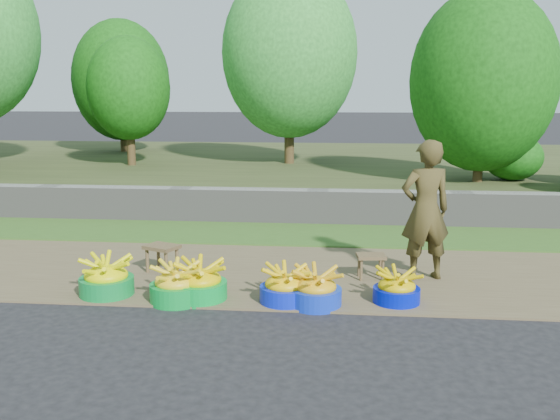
# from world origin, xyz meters

# --- Properties ---
(ground_plane) EXTENTS (120.00, 120.00, 0.00)m
(ground_plane) POSITION_xyz_m (0.00, 0.00, 0.00)
(ground_plane) COLOR black
(ground_plane) RESTS_ON ground
(dirt_shoulder) EXTENTS (80.00, 2.50, 0.02)m
(dirt_shoulder) POSITION_xyz_m (0.00, 1.25, 0.01)
(dirt_shoulder) COLOR brown
(dirt_shoulder) RESTS_ON ground
(grass_verge) EXTENTS (80.00, 1.50, 0.04)m
(grass_verge) POSITION_xyz_m (0.00, 3.25, 0.02)
(grass_verge) COLOR #355E1F
(grass_verge) RESTS_ON ground
(retaining_wall) EXTENTS (80.00, 0.35, 0.55)m
(retaining_wall) POSITION_xyz_m (0.00, 4.10, 0.28)
(retaining_wall) COLOR slate
(retaining_wall) RESTS_ON ground
(earth_bank) EXTENTS (80.00, 10.00, 0.50)m
(earth_bank) POSITION_xyz_m (0.00, 9.00, 0.25)
(earth_bank) COLOR #37411E
(earth_bank) RESTS_ON ground
(vegetation) EXTENTS (37.75, 8.70, 4.81)m
(vegetation) POSITION_xyz_m (-2.48, 7.57, 2.77)
(vegetation) COLOR #3E3018
(vegetation) RESTS_ON earth_bank
(basin_a) EXTENTS (0.56, 0.56, 0.42)m
(basin_a) POSITION_xyz_m (-2.02, 0.30, 0.19)
(basin_a) COLOR #087C30
(basin_a) RESTS_ON ground
(basin_b) EXTENTS (0.53, 0.53, 0.40)m
(basin_b) POSITION_xyz_m (-1.26, 0.19, 0.18)
(basin_b) COLOR #048B2D
(basin_b) RESTS_ON ground
(basin_c) EXTENTS (0.55, 0.55, 0.41)m
(basin_c) POSITION_xyz_m (-1.04, 0.27, 0.18)
(basin_c) COLOR #009530
(basin_c) RESTS_ON ground
(basin_d) EXTENTS (0.51, 0.51, 0.38)m
(basin_d) POSITION_xyz_m (-0.17, 0.25, 0.17)
(basin_d) COLOR #091ECF
(basin_d) RESTS_ON ground
(basin_e) EXTENTS (0.51, 0.51, 0.38)m
(basin_e) POSITION_xyz_m (0.13, 0.21, 0.17)
(basin_e) COLOR #0E2EC0
(basin_e) RESTS_ON ground
(basin_f) EXTENTS (0.46, 0.46, 0.35)m
(basin_f) POSITION_xyz_m (0.93, 0.36, 0.16)
(basin_f) COLOR #0010BD
(basin_f) RESTS_ON ground
(stool_left) EXTENTS (0.45, 0.40, 0.32)m
(stool_left) POSITION_xyz_m (-1.68, 1.14, 0.28)
(stool_left) COLOR brown
(stool_left) RESTS_ON dirt_shoulder
(stool_right) EXTENTS (0.34, 0.27, 0.28)m
(stool_right) POSITION_xyz_m (0.71, 1.13, 0.24)
(stool_right) COLOR brown
(stool_right) RESTS_ON dirt_shoulder
(vendor_woman) EXTENTS (0.64, 0.51, 1.55)m
(vendor_woman) POSITION_xyz_m (1.29, 1.21, 0.80)
(vendor_woman) COLOR black
(vendor_woman) RESTS_ON dirt_shoulder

